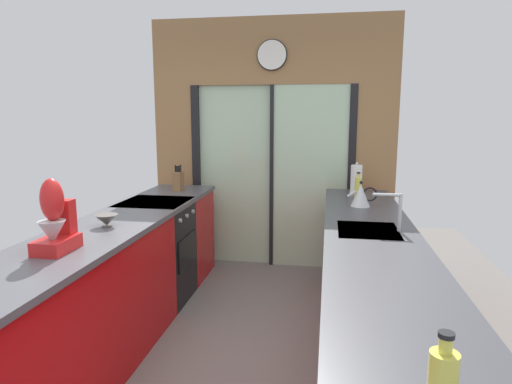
% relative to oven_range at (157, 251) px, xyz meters
% --- Properties ---
extents(ground_plane, '(5.04, 7.60, 0.02)m').
position_rel_oven_range_xyz_m(ground_plane, '(0.91, -0.65, -0.47)').
color(ground_plane, slate).
extents(back_wall_unit, '(2.64, 0.12, 2.70)m').
position_rel_oven_range_xyz_m(back_wall_unit, '(0.91, 1.15, 1.07)').
color(back_wall_unit, olive).
rests_on(back_wall_unit, ground_plane).
extents(left_counter_run, '(0.62, 3.80, 0.92)m').
position_rel_oven_range_xyz_m(left_counter_run, '(-0.00, -1.12, 0.01)').
color(left_counter_run, '#AD0C0F').
rests_on(left_counter_run, ground_plane).
extents(right_counter_run, '(0.62, 3.80, 0.92)m').
position_rel_oven_range_xyz_m(right_counter_run, '(1.82, -0.95, 0.01)').
color(right_counter_run, '#AD0C0F').
rests_on(right_counter_run, ground_plane).
extents(sink_faucet, '(0.19, 0.02, 0.25)m').
position_rel_oven_range_xyz_m(sink_faucet, '(1.96, -0.70, 0.63)').
color(sink_faucet, '#B7BABC').
rests_on(sink_faucet, right_counter_run).
extents(oven_range, '(0.60, 0.60, 0.92)m').
position_rel_oven_range_xyz_m(oven_range, '(0.00, 0.00, 0.00)').
color(oven_range, black).
rests_on(oven_range, ground_plane).
extents(mixing_bowl_far, '(0.16, 0.16, 0.08)m').
position_rel_oven_range_xyz_m(mixing_bowl_far, '(0.02, -0.90, 0.51)').
color(mixing_bowl_far, '#514C47').
rests_on(mixing_bowl_far, left_counter_run).
extents(knife_block, '(0.08, 0.14, 0.27)m').
position_rel_oven_range_xyz_m(knife_block, '(0.02, 0.59, 0.56)').
color(knife_block, brown).
rests_on(knife_block, left_counter_run).
extents(stand_mixer, '(0.17, 0.27, 0.42)m').
position_rel_oven_range_xyz_m(stand_mixer, '(0.02, -1.47, 0.63)').
color(stand_mixer, red).
rests_on(stand_mixer, left_counter_run).
extents(kettle, '(0.25, 0.16, 0.22)m').
position_rel_oven_range_xyz_m(kettle, '(1.80, 0.09, 0.56)').
color(kettle, '#B7BABC').
rests_on(kettle, right_counter_run).
extents(soap_bottle_far, '(0.06, 0.06, 0.25)m').
position_rel_oven_range_xyz_m(soap_bottle_far, '(1.80, 0.44, 0.57)').
color(soap_bottle_far, '#D1CC4C').
rests_on(soap_bottle_far, right_counter_run).
extents(paper_towel_roll, '(0.13, 0.13, 0.31)m').
position_rel_oven_range_xyz_m(paper_towel_roll, '(1.80, 0.74, 0.60)').
color(paper_towel_roll, '#B7BABC').
rests_on(paper_towel_roll, right_counter_run).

